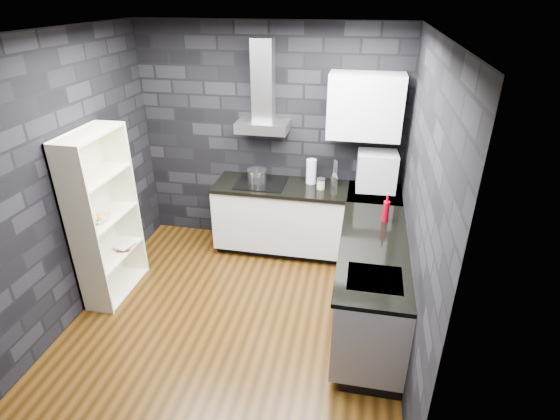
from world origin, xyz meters
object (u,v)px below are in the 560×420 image
(pot, at_px, (257,176))
(red_bottle, at_px, (386,211))
(storage_jar, at_px, (321,184))
(bookshelf, at_px, (104,218))
(utensil_crock, at_px, (334,181))
(appliance_garage, at_px, (376,171))
(fruit_bowl, at_px, (98,219))
(glass_vase, at_px, (311,171))

(pot, relative_size, red_bottle, 1.04)
(storage_jar, xyz_separation_m, bookshelf, (-2.09, -1.15, -0.06))
(pot, bearing_deg, utensil_crock, 5.17)
(pot, xyz_separation_m, storage_jar, (0.78, -0.05, -0.02))
(appliance_garage, bearing_deg, storage_jar, -171.97)
(bookshelf, bearing_deg, pot, 25.96)
(appliance_garage, bearing_deg, red_bottle, -85.06)
(storage_jar, distance_m, red_bottle, 0.99)
(storage_jar, xyz_separation_m, fruit_bowl, (-2.09, -1.24, -0.02))
(pot, bearing_deg, red_bottle, -25.64)
(pot, height_order, storage_jar, pot)
(pot, xyz_separation_m, appliance_garage, (1.40, 0.07, 0.15))
(red_bottle, distance_m, bookshelf, 2.86)
(pot, relative_size, appliance_garage, 0.51)
(pot, height_order, glass_vase, glass_vase)
(pot, bearing_deg, bookshelf, -137.56)
(pot, relative_size, utensil_crock, 1.97)
(bookshelf, height_order, fruit_bowl, bookshelf)
(appliance_garage, xyz_separation_m, red_bottle, (0.10, -0.79, -0.12))
(storage_jar, xyz_separation_m, utensil_crock, (0.15, 0.13, 0.00))
(glass_vase, bearing_deg, bookshelf, -146.38)
(storage_jar, bearing_deg, appliance_garage, 10.53)
(utensil_crock, height_order, bookshelf, bookshelf)
(utensil_crock, bearing_deg, pot, -174.83)
(pot, distance_m, appliance_garage, 1.41)
(fruit_bowl, bearing_deg, appliance_garage, 26.63)
(glass_vase, relative_size, appliance_garage, 0.67)
(red_bottle, bearing_deg, bookshelf, -170.29)
(glass_vase, height_order, storage_jar, glass_vase)
(pot, xyz_separation_m, utensil_crock, (0.92, 0.08, -0.02))
(bookshelf, distance_m, fruit_bowl, 0.10)
(utensil_crock, xyz_separation_m, red_bottle, (0.58, -0.80, 0.05))
(bookshelf, bearing_deg, red_bottle, -6.77)
(glass_vase, xyz_separation_m, utensil_crock, (0.28, -0.02, -0.09))
(appliance_garage, bearing_deg, glass_vase, 174.99)
(pot, bearing_deg, glass_vase, 8.78)
(storage_jar, bearing_deg, bookshelf, -151.15)
(pot, distance_m, bookshelf, 1.78)
(storage_jar, height_order, bookshelf, bookshelf)
(glass_vase, distance_m, storage_jar, 0.22)
(pot, height_order, red_bottle, red_bottle)
(appliance_garage, distance_m, fruit_bowl, 3.04)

